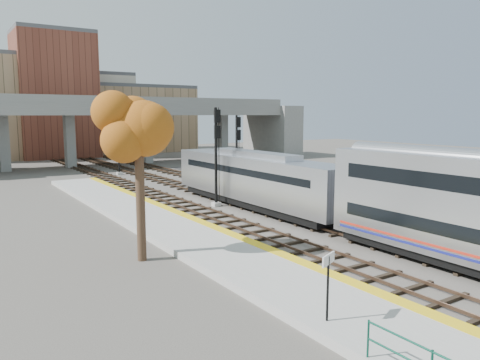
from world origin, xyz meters
TOP-DOWN VIEW (x-y plane):
  - ground at (0.00, 0.00)m, footprint 160.00×160.00m
  - platform at (-7.25, 0.00)m, footprint 4.50×60.00m
  - yellow_strip at (-5.35, 0.00)m, footprint 0.70×60.00m
  - tracks at (0.93, 12.50)m, footprint 10.70×95.00m
  - overpass at (4.92, 45.00)m, footprint 54.00×12.00m
  - buildings_far at (1.26, 66.57)m, footprint 43.00×21.00m
  - parking_lot at (14.00, 28.00)m, footprint 14.00×18.00m
  - locomotive at (1.00, 8.59)m, footprint 3.02×19.05m
  - signal_mast_near at (-1.10, 10.69)m, footprint 0.60×0.64m
  - signal_mast_mid at (3.00, 14.13)m, footprint 0.60×0.64m
  - signal_mast_far at (-1.10, 33.62)m, footprint 0.60×0.64m
  - station_sign at (-8.71, -9.65)m, footprint 0.84×0.41m
  - tree at (-11.04, 0.89)m, footprint 3.60×3.60m
  - car_a at (9.41, 23.53)m, footprint 1.79×3.72m
  - car_b at (13.06, 27.84)m, footprint 1.50×3.77m
  - car_c at (15.56, 32.81)m, footprint 1.94×3.91m

SIDE VIEW (x-z plane):
  - ground at x=0.00m, z-range 0.00..0.00m
  - parking_lot at x=14.00m, z-range 0.00..0.04m
  - tracks at x=0.93m, z-range -0.05..0.20m
  - platform at x=-7.25m, z-range 0.00..0.35m
  - yellow_strip at x=-5.35m, z-range 0.35..0.36m
  - car_c at x=15.56m, z-range 0.04..1.13m
  - car_b at x=13.06m, z-range 0.04..1.26m
  - car_a at x=9.41m, z-range 0.04..1.26m
  - station_sign at x=-8.71m, z-range 0.84..3.12m
  - locomotive at x=1.00m, z-range 0.23..4.33m
  - signal_mast_far at x=-1.10m, z-range -0.17..6.13m
  - signal_mast_mid at x=3.00m, z-range -0.03..7.02m
  - signal_mast_near at x=-1.10m, z-range 0.08..7.72m
  - overpass at x=4.92m, z-range 1.06..10.56m
  - tree at x=-11.04m, z-range 2.15..11.02m
  - buildings_far at x=1.26m, z-range -2.42..18.18m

